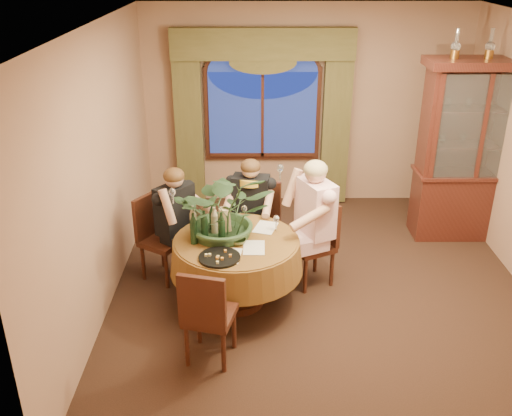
{
  "coord_description": "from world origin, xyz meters",
  "views": [
    {
      "loc": [
        -0.73,
        -5.35,
        3.44
      ],
      "look_at": [
        -0.7,
        -0.25,
        1.1
      ],
      "focal_mm": 40.0,
      "sensor_mm": 36.0,
      "label": 1
    }
  ],
  "objects_px": {
    "wine_bottle_5": "(213,218)",
    "china_cabinet": "(473,152)",
    "oil_lamp_left": "(456,43)",
    "chair_back_right": "(259,226)",
    "dining_table": "(237,271)",
    "wine_bottle_2": "(194,228)",
    "centerpiece_plant": "(225,177)",
    "person_back": "(176,224)",
    "stoneware_vase": "(224,221)",
    "person_pink": "(315,224)",
    "olive_bowl": "(238,241)",
    "chair_right": "(311,244)",
    "wine_bottle_3": "(204,226)",
    "wine_bottle_4": "(193,220)",
    "oil_lamp_center": "(491,43)",
    "chair_back": "(163,239)",
    "wine_bottle_1": "(214,222)",
    "person_scarf": "(251,212)",
    "chair_front_left": "(210,313)",
    "wine_bottle_0": "(222,228)"
  },
  "relations": [
    {
      "from": "wine_bottle_5",
      "to": "china_cabinet",
      "type": "bearing_deg",
      "value": 24.33
    },
    {
      "from": "oil_lamp_left",
      "to": "chair_back_right",
      "type": "height_order",
      "value": "oil_lamp_left"
    },
    {
      "from": "dining_table",
      "to": "wine_bottle_2",
      "type": "distance_m",
      "value": 0.69
    },
    {
      "from": "oil_lamp_left",
      "to": "centerpiece_plant",
      "type": "distance_m",
      "value": 3.16
    },
    {
      "from": "person_back",
      "to": "stoneware_vase",
      "type": "xyz_separation_m",
      "value": [
        0.56,
        -0.4,
        0.23
      ]
    },
    {
      "from": "person_pink",
      "to": "olive_bowl",
      "type": "distance_m",
      "value": 0.95
    },
    {
      "from": "chair_right",
      "to": "dining_table",
      "type": "bearing_deg",
      "value": 90.0
    },
    {
      "from": "dining_table",
      "to": "oil_lamp_left",
      "type": "xyz_separation_m",
      "value": [
        2.49,
        1.57,
        2.06
      ]
    },
    {
      "from": "wine_bottle_3",
      "to": "wine_bottle_4",
      "type": "xyz_separation_m",
      "value": [
        -0.12,
        0.13,
        0.0
      ]
    },
    {
      "from": "china_cabinet",
      "to": "person_back",
      "type": "bearing_deg",
      "value": -163.88
    },
    {
      "from": "oil_lamp_center",
      "to": "china_cabinet",
      "type": "bearing_deg",
      "value": 180.0
    },
    {
      "from": "person_back",
      "to": "chair_back",
      "type": "bearing_deg",
      "value": -43.48
    },
    {
      "from": "oil_lamp_left",
      "to": "chair_back",
      "type": "distance_m",
      "value": 4.0
    },
    {
      "from": "oil_lamp_center",
      "to": "chair_right",
      "type": "xyz_separation_m",
      "value": [
        -2.08,
        -1.17,
        -1.96
      ]
    },
    {
      "from": "wine_bottle_1",
      "to": "wine_bottle_2",
      "type": "height_order",
      "value": "same"
    },
    {
      "from": "person_scarf",
      "to": "centerpiece_plant",
      "type": "bearing_deg",
      "value": 80.5
    },
    {
      "from": "chair_back_right",
      "to": "olive_bowl",
      "type": "relative_size",
      "value": 5.91
    },
    {
      "from": "person_pink",
      "to": "wine_bottle_4",
      "type": "height_order",
      "value": "person_pink"
    },
    {
      "from": "person_back",
      "to": "centerpiece_plant",
      "type": "bearing_deg",
      "value": 92.75
    },
    {
      "from": "chair_front_left",
      "to": "olive_bowl",
      "type": "relative_size",
      "value": 5.91
    },
    {
      "from": "oil_lamp_center",
      "to": "person_back",
      "type": "height_order",
      "value": "oil_lamp_center"
    },
    {
      "from": "person_scarf",
      "to": "person_back",
      "type": "bearing_deg",
      "value": 30.51
    },
    {
      "from": "person_back",
      "to": "wine_bottle_2",
      "type": "xyz_separation_m",
      "value": [
        0.27,
        -0.62,
        0.25
      ]
    },
    {
      "from": "dining_table",
      "to": "stoneware_vase",
      "type": "height_order",
      "value": "stoneware_vase"
    },
    {
      "from": "oil_lamp_left",
      "to": "chair_back_right",
      "type": "xyz_separation_m",
      "value": [
        -2.26,
        -0.73,
        -1.96
      ]
    },
    {
      "from": "centerpiece_plant",
      "to": "olive_bowl",
      "type": "xyz_separation_m",
      "value": [
        0.13,
        -0.22,
        -0.6
      ]
    },
    {
      "from": "oil_lamp_left",
      "to": "person_pink",
      "type": "relative_size",
      "value": 0.23
    },
    {
      "from": "chair_back",
      "to": "dining_table",
      "type": "bearing_deg",
      "value": 90.0
    },
    {
      "from": "wine_bottle_2",
      "to": "wine_bottle_1",
      "type": "bearing_deg",
      "value": 35.61
    },
    {
      "from": "chair_back",
      "to": "olive_bowl",
      "type": "relative_size",
      "value": 5.91
    },
    {
      "from": "chair_right",
      "to": "person_pink",
      "type": "height_order",
      "value": "person_pink"
    },
    {
      "from": "person_scarf",
      "to": "olive_bowl",
      "type": "relative_size",
      "value": 8.06
    },
    {
      "from": "chair_back",
      "to": "person_scarf",
      "type": "xyz_separation_m",
      "value": [
        0.98,
        0.34,
        0.17
      ]
    },
    {
      "from": "wine_bottle_2",
      "to": "wine_bottle_0",
      "type": "bearing_deg",
      "value": 4.0
    },
    {
      "from": "dining_table",
      "to": "stoneware_vase",
      "type": "relative_size",
      "value": 4.84
    },
    {
      "from": "china_cabinet",
      "to": "wine_bottle_1",
      "type": "xyz_separation_m",
      "value": [
        -3.11,
        -1.51,
        -0.22
      ]
    },
    {
      "from": "stoneware_vase",
      "to": "wine_bottle_4",
      "type": "height_order",
      "value": "wine_bottle_4"
    },
    {
      "from": "person_back",
      "to": "wine_bottle_2",
      "type": "height_order",
      "value": "person_back"
    },
    {
      "from": "person_scarf",
      "to": "wine_bottle_2",
      "type": "xyz_separation_m",
      "value": [
        -0.56,
        -0.93,
        0.26
      ]
    },
    {
      "from": "dining_table",
      "to": "oil_lamp_center",
      "type": "bearing_deg",
      "value": 28.59
    },
    {
      "from": "chair_back_right",
      "to": "chair_front_left",
      "type": "distance_m",
      "value": 1.78
    },
    {
      "from": "oil_lamp_left",
      "to": "wine_bottle_4",
      "type": "distance_m",
      "value": 3.62
    },
    {
      "from": "dining_table",
      "to": "person_back",
      "type": "xyz_separation_m",
      "value": [
        -0.68,
        0.54,
        0.29
      ]
    },
    {
      "from": "stoneware_vase",
      "to": "chair_back",
      "type": "bearing_deg",
      "value": 151.71
    },
    {
      "from": "chair_back_right",
      "to": "olive_bowl",
      "type": "distance_m",
      "value": 1.0
    },
    {
      "from": "wine_bottle_2",
      "to": "wine_bottle_4",
      "type": "bearing_deg",
      "value": 96.3
    },
    {
      "from": "oil_lamp_center",
      "to": "wine_bottle_4",
      "type": "distance_m",
      "value": 3.94
    },
    {
      "from": "wine_bottle_2",
      "to": "wine_bottle_3",
      "type": "xyz_separation_m",
      "value": [
        0.1,
        0.05,
        0.0
      ]
    },
    {
      "from": "oil_lamp_left",
      "to": "oil_lamp_center",
      "type": "distance_m",
      "value": 0.39
    },
    {
      "from": "china_cabinet",
      "to": "centerpiece_plant",
      "type": "height_order",
      "value": "china_cabinet"
    }
  ]
}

